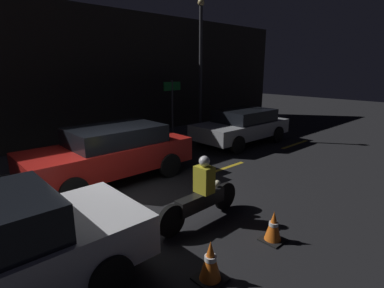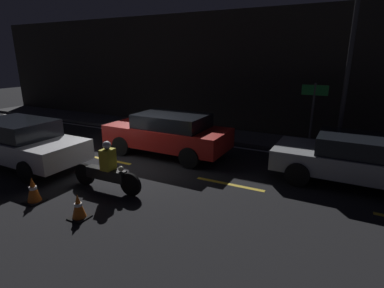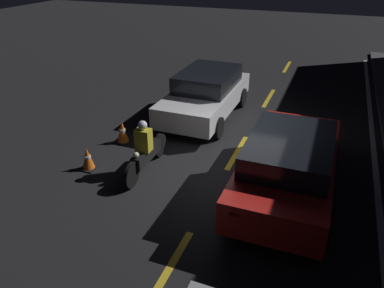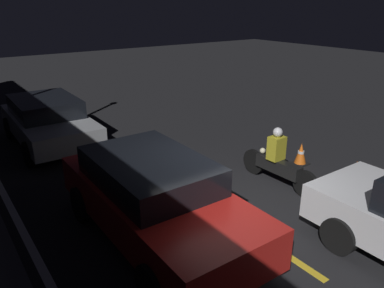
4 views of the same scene
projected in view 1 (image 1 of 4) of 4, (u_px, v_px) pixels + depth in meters
The scene contains 14 objects.
ground_plane at pixel (123, 203), 7.00m from camera, with size 56.00×56.00×0.00m, color black.
raised_curb at pixel (52, 157), 10.34m from camera, with size 28.00×2.02×0.13m.
building_front at pixel (32, 78), 10.51m from camera, with size 28.00×0.30×5.39m.
lane_dash_c at pixel (82, 216), 6.34m from camera, with size 2.00×0.14×0.01m.
lane_dash_d at pixel (222, 169), 9.31m from camera, with size 2.00×0.14×0.01m.
lane_dash_e at pixel (295, 144), 12.28m from camera, with size 2.00×0.14×0.01m.
lane_solid_kerb at pixel (66, 167), 9.46m from camera, with size 25.20×0.14×0.01m.
taxi_red at pixel (111, 152), 8.24m from camera, with size 4.49×2.00×1.51m.
hatchback_silver at pixel (242, 125), 12.32m from camera, with size 4.25×2.06×1.39m.
motorcycle at pixel (201, 196), 6.02m from camera, with size 2.19×0.37×1.38m.
traffic_cone_near at pixel (210, 261), 4.38m from camera, with size 0.43×0.43×0.65m.
traffic_cone_mid at pixel (273, 226), 5.40m from camera, with size 0.40×0.40×0.58m.
shop_sign at pixel (172, 97), 12.95m from camera, with size 0.90×0.08×2.40m.
street_lamp at pixel (201, 63), 12.71m from camera, with size 0.28×0.28×5.76m.
Camera 1 is at (-3.21, -5.81, 3.07)m, focal length 28.00 mm.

